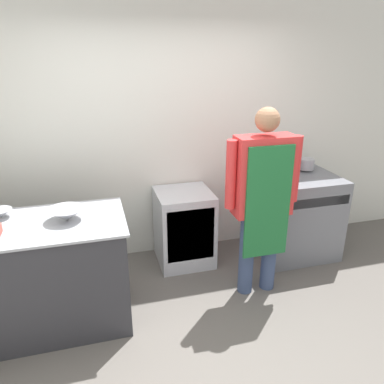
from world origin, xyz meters
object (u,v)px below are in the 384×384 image
at_px(sauce_pot, 306,164).
at_px(fridge_unit, 184,227).
at_px(stove, 295,214).
at_px(mixing_bowl, 66,214).
at_px(stock_pot, 279,160).
at_px(person_cook, 263,192).

bearing_deg(sauce_pot, fridge_unit, -179.52).
distance_m(stove, mixing_bowl, 2.50).
bearing_deg(fridge_unit, stock_pot, 0.64).
height_order(person_cook, mixing_bowl, person_cook).
height_order(person_cook, sauce_pot, person_cook).
height_order(fridge_unit, sauce_pot, sauce_pot).
height_order(stock_pot, sauce_pot, stock_pot).
bearing_deg(person_cook, sauce_pot, 39.36).
bearing_deg(stock_pot, sauce_pot, 0.00).
relative_size(stove, fridge_unit, 1.16).
distance_m(person_cook, mixing_bowl, 1.67).
bearing_deg(stove, person_cook, -140.63).
relative_size(mixing_bowl, sauce_pot, 1.69).
bearing_deg(stock_pot, person_cook, -126.28).
distance_m(stove, fridge_unit, 1.26).
height_order(mixing_bowl, sauce_pot, sauce_pot).
xyz_separation_m(fridge_unit, sauce_pot, (1.42, 0.01, 0.59)).
height_order(person_cook, stock_pot, person_cook).
height_order(stove, person_cook, person_cook).
relative_size(stove, person_cook, 0.53).
bearing_deg(mixing_bowl, stock_pot, 17.03).
height_order(mixing_bowl, stock_pot, stock_pot).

